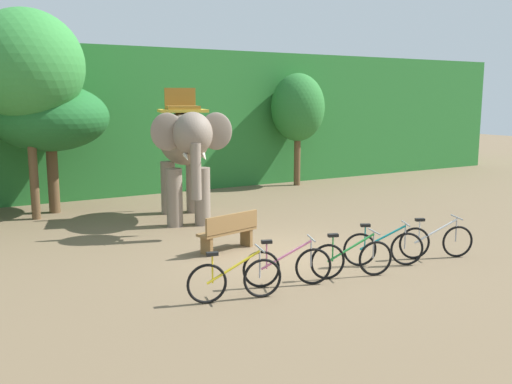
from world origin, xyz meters
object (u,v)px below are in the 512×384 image
(bike_teal, at_px, (383,248))
(tree_far_right, at_px, (49,118))
(tree_center, at_px, (27,66))
(tree_left, at_px, (298,108))
(elephant, at_px, (185,144))
(bike_pink, at_px, (287,266))
(bike_yellow, at_px, (235,279))
(wooden_bench, at_px, (229,231))
(bike_white, at_px, (436,241))
(bike_green, at_px, (352,259))

(bike_teal, bearing_deg, tree_far_right, 117.90)
(tree_center, xyz_separation_m, tree_left, (10.22, 1.54, -1.27))
(elephant, bearing_deg, bike_pink, -95.42)
(elephant, bearing_deg, tree_far_right, 133.66)
(tree_center, height_order, bike_pink, tree_center)
(tree_left, xyz_separation_m, bike_pink, (-7.12, -10.17, -2.71))
(tree_left, height_order, bike_yellow, tree_left)
(tree_far_right, xyz_separation_m, bike_yellow, (1.24, -9.53, -2.51))
(bike_yellow, bearing_deg, tree_left, 51.17)
(tree_center, xyz_separation_m, wooden_bench, (3.28, -5.89, -3.89))
(bike_white, bearing_deg, bike_teal, 173.75)
(wooden_bench, bearing_deg, tree_center, 119.12)
(tree_left, relative_size, wooden_bench, 2.87)
(elephant, xyz_separation_m, bike_teal, (1.87, -6.09, -1.82))
(tree_center, bearing_deg, elephant, -33.70)
(bike_green, height_order, bike_white, same)
(elephant, distance_m, bike_pink, 6.46)
(tree_far_right, relative_size, bike_green, 2.39)
(bike_yellow, xyz_separation_m, wooden_bench, (1.39, 2.92, 0.09))
(tree_center, relative_size, bike_green, 3.61)
(tree_left, relative_size, bike_green, 2.70)
(tree_left, height_order, wooden_bench, tree_left)
(bike_teal, bearing_deg, bike_white, -6.25)
(bike_yellow, bearing_deg, bike_white, 1.27)
(tree_far_right, distance_m, bike_teal, 10.78)
(tree_left, bearing_deg, elephant, -148.55)
(elephant, relative_size, bike_pink, 2.61)
(tree_far_right, relative_size, bike_yellow, 2.34)
(bike_pink, bearing_deg, wooden_bench, 86.12)
(tree_center, relative_size, wooden_bench, 3.83)
(tree_center, xyz_separation_m, elephant, (3.68, -2.46, -2.16))
(bike_yellow, bearing_deg, wooden_bench, 64.50)
(bike_teal, bearing_deg, elephant, 107.12)
(tree_center, distance_m, bike_pink, 9.99)
(wooden_bench, bearing_deg, bike_white, -37.37)
(tree_far_right, distance_m, elephant, 4.44)
(elephant, xyz_separation_m, bike_white, (3.27, -6.24, -1.82))
(bike_yellow, bearing_deg, tree_center, 102.11)
(tree_center, bearing_deg, bike_pink, -70.25)
(tree_center, height_order, wooden_bench, tree_center)
(tree_left, bearing_deg, bike_pink, -125.01)
(tree_far_right, height_order, wooden_bench, tree_far_right)
(bike_green, xyz_separation_m, bike_white, (2.49, 0.13, 0.00))
(tree_center, relative_size, bike_teal, 3.86)
(bike_white, bearing_deg, tree_left, 72.31)
(bike_green, bearing_deg, tree_far_right, 111.78)
(tree_far_right, xyz_separation_m, tree_left, (9.57, 0.82, 0.20))
(tree_left, bearing_deg, wooden_bench, -133.03)
(tree_far_right, distance_m, bike_green, 10.59)
(elephant, xyz_separation_m, bike_yellow, (-1.79, -6.35, -1.82))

